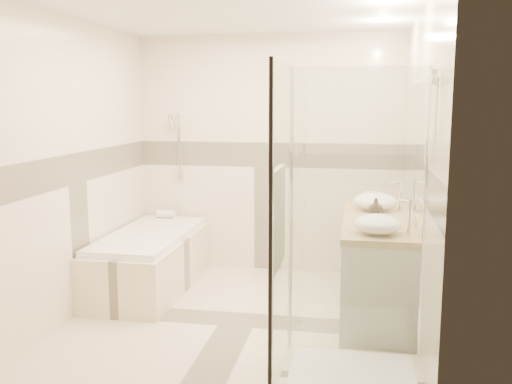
% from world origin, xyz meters
% --- Properties ---
extents(room, '(2.82, 3.02, 2.52)m').
position_xyz_m(room, '(0.06, 0.01, 1.26)').
color(room, beige).
rests_on(room, ground).
extents(bathtub, '(0.75, 1.70, 0.56)m').
position_xyz_m(bathtub, '(-1.02, 0.65, 0.31)').
color(bathtub, beige).
rests_on(bathtub, ground).
extents(vanity, '(0.58, 1.62, 0.85)m').
position_xyz_m(vanity, '(1.12, 0.30, 0.43)').
color(vanity, silver).
rests_on(vanity, ground).
extents(shower_enclosure, '(0.96, 0.93, 2.04)m').
position_xyz_m(shower_enclosure, '(0.83, -0.97, 0.51)').
color(shower_enclosure, beige).
rests_on(shower_enclosure, ground).
extents(vessel_sink_near, '(0.39, 0.39, 0.16)m').
position_xyz_m(vessel_sink_near, '(1.10, 0.68, 0.93)').
color(vessel_sink_near, white).
rests_on(vessel_sink_near, vanity).
extents(vessel_sink_far, '(0.36, 0.36, 0.14)m').
position_xyz_m(vessel_sink_far, '(1.10, -0.27, 0.92)').
color(vessel_sink_far, white).
rests_on(vessel_sink_far, vanity).
extents(faucet_near, '(0.11, 0.03, 0.27)m').
position_xyz_m(faucet_near, '(1.32, 0.68, 1.01)').
color(faucet_near, silver).
rests_on(faucet_near, vanity).
extents(faucet_far, '(0.11, 0.03, 0.27)m').
position_xyz_m(faucet_far, '(1.32, -0.27, 1.00)').
color(faucet_far, silver).
rests_on(faucet_far, vanity).
extents(amenity_bottle_a, '(0.08, 0.08, 0.16)m').
position_xyz_m(amenity_bottle_a, '(1.10, 0.20, 0.93)').
color(amenity_bottle_a, black).
rests_on(amenity_bottle_a, vanity).
extents(amenity_bottle_b, '(0.14, 0.14, 0.16)m').
position_xyz_m(amenity_bottle_b, '(1.10, 0.33, 0.93)').
color(amenity_bottle_b, black).
rests_on(amenity_bottle_b, vanity).
extents(folded_towels, '(0.20, 0.30, 0.09)m').
position_xyz_m(folded_towels, '(1.10, 1.02, 0.90)').
color(folded_towels, white).
rests_on(folded_towels, vanity).
extents(rolled_towel, '(0.19, 0.09, 0.09)m').
position_xyz_m(rolled_towel, '(-1.10, 1.34, 0.60)').
color(rolled_towel, white).
rests_on(rolled_towel, bathtub).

